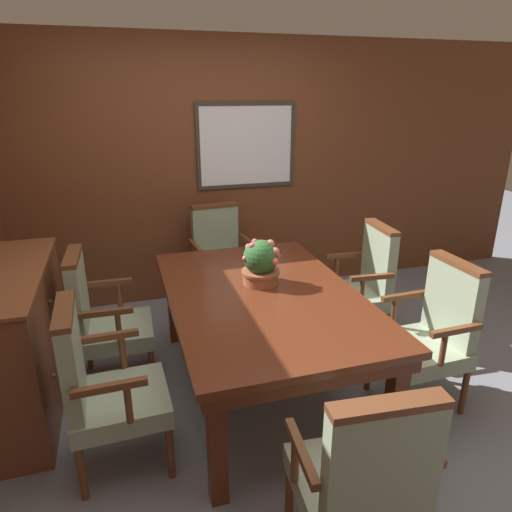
{
  "coord_description": "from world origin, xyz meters",
  "views": [
    {
      "loc": [
        -0.78,
        -2.39,
        1.97
      ],
      "look_at": [
        0.05,
        0.34,
        0.93
      ],
      "focal_mm": 32.0,
      "sensor_mm": 36.0,
      "label": 1
    }
  ],
  "objects": [
    {
      "name": "ground_plane",
      "position": [
        0.0,
        0.0,
        0.0
      ],
      "size": [
        14.0,
        14.0,
        0.0
      ],
      "primitive_type": "plane",
      "color": "gray"
    },
    {
      "name": "wall_back",
      "position": [
        0.0,
        1.9,
        1.23
      ],
      "size": [
        7.2,
        0.08,
        2.45
      ],
      "color": "brown",
      "rests_on": "ground_plane"
    },
    {
      "name": "dining_table",
      "position": [
        0.05,
        0.19,
        0.64
      ],
      "size": [
        1.2,
        1.87,
        0.73
      ],
      "color": "#562614",
      "rests_on": "ground_plane"
    },
    {
      "name": "chair_right_far",
      "position": [
        1.02,
        0.6,
        0.51
      ],
      "size": [
        0.54,
        0.55,
        0.98
      ],
      "rotation": [
        0.0,
        0.0,
        -1.64
      ],
      "color": "brown",
      "rests_on": "ground_plane"
    },
    {
      "name": "chair_head_near",
      "position": [
        0.03,
        -1.18,
        0.51
      ],
      "size": [
        0.56,
        0.54,
        0.98
      ],
      "rotation": [
        0.0,
        0.0,
        3.06
      ],
      "color": "brown",
      "rests_on": "ground_plane"
    },
    {
      "name": "chair_right_near",
      "position": [
        1.05,
        -0.25,
        0.51
      ],
      "size": [
        0.52,
        0.54,
        0.98
      ],
      "rotation": [
        0.0,
        0.0,
        -1.55
      ],
      "color": "brown",
      "rests_on": "ground_plane"
    },
    {
      "name": "chair_head_far",
      "position": [
        0.06,
        1.53,
        0.51
      ],
      "size": [
        0.56,
        0.55,
        0.98
      ],
      "rotation": [
        0.0,
        0.0,
        0.1
      ],
      "color": "brown",
      "rests_on": "ground_plane"
    },
    {
      "name": "chair_left_near",
      "position": [
        -0.97,
        -0.23,
        0.51
      ],
      "size": [
        0.52,
        0.54,
        0.98
      ],
      "rotation": [
        0.0,
        0.0,
        1.6
      ],
      "color": "brown",
      "rests_on": "ground_plane"
    },
    {
      "name": "chair_left_far",
      "position": [
        -0.98,
        0.58,
        0.51
      ],
      "size": [
        0.52,
        0.54,
        0.98
      ],
      "rotation": [
        0.0,
        0.0,
        1.54
      ],
      "color": "brown",
      "rests_on": "ground_plane"
    },
    {
      "name": "potted_plant",
      "position": [
        0.08,
        0.33,
        0.88
      ],
      "size": [
        0.26,
        0.26,
        0.31
      ],
      "color": "#9E5638",
      "rests_on": "dining_table"
    },
    {
      "name": "sideboard_cabinet",
      "position": [
        -1.52,
        0.45,
        0.48
      ],
      "size": [
        0.52,
        1.31,
        0.95
      ],
      "color": "brown",
      "rests_on": "ground_plane"
    }
  ]
}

